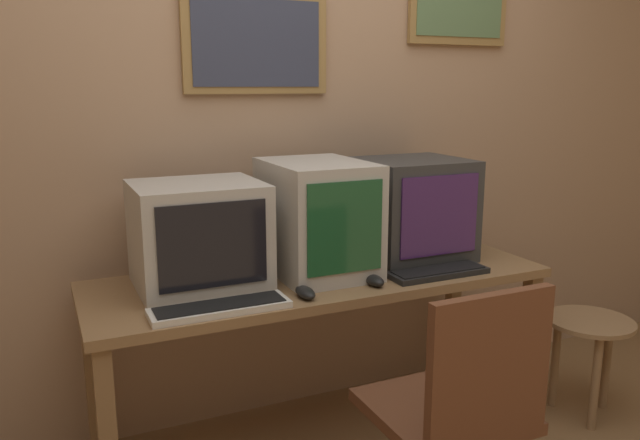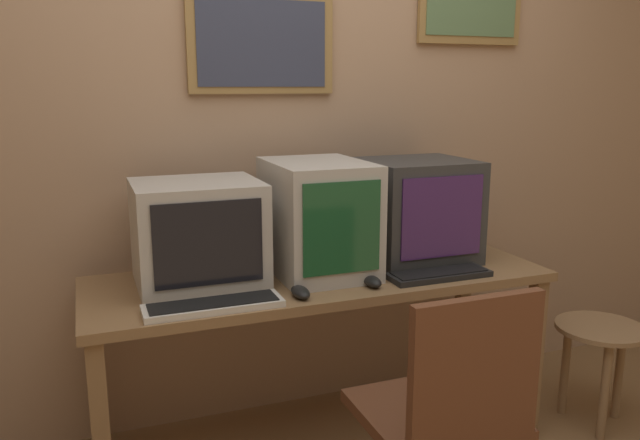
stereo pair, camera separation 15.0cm
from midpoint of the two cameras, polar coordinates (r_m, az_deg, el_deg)
The scene contains 12 objects.
wall_back at distance 2.73m, azimuth -5.23°, elevation 8.95°, with size 8.00×0.08×2.60m.
desk at distance 2.47m, azimuth -1.76°, elevation -6.93°, with size 1.78×0.62×0.74m.
monitor_left at distance 2.32m, azimuth -12.87°, elevation -1.34°, with size 0.46×0.41×0.38m.
monitor_center at distance 2.43m, azimuth -2.02°, elevation 0.22°, with size 0.36×0.49×0.44m.
monitor_right at distance 2.66m, azimuth 6.81°, elevation 1.02°, with size 0.44×0.40×0.42m.
keyboard_main at distance 2.09m, azimuth -11.19°, elevation -7.89°, with size 0.46×0.14×0.03m.
keyboard_side at distance 2.46m, azimuth 9.01°, elevation -4.75°, with size 0.40×0.13×0.03m.
mouse_near_keyboard at distance 2.18m, azimuth -3.35°, elevation -6.65°, with size 0.06×0.12×0.04m.
mouse_far_corner at distance 2.31m, azimuth 3.12°, elevation -5.55°, with size 0.06×0.11×0.04m.
desk_clock at distance 2.93m, azimuth 11.08°, elevation -1.06°, with size 0.08×0.05×0.12m.
office_chair at distance 2.08m, azimuth 10.01°, elevation -18.96°, with size 0.47×0.47×0.91m.
side_stool at distance 3.02m, azimuth 22.01°, elevation -10.11°, with size 0.38×0.38×0.45m.
Camera 1 is at (-0.97, -1.17, 1.46)m, focal length 35.00 mm.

